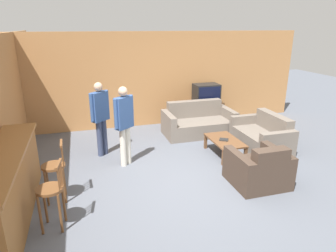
{
  "coord_description": "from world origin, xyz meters",
  "views": [
    {
      "loc": [
        -1.68,
        -4.58,
        2.75
      ],
      "look_at": [
        -0.1,
        0.81,
        0.85
      ],
      "focal_mm": 32.0,
      "sensor_mm": 36.0,
      "label": 1
    }
  ],
  "objects": [
    {
      "name": "ground_plane",
      "position": [
        0.0,
        0.0,
        0.0
      ],
      "size": [
        24.0,
        24.0,
        0.0
      ],
      "primitive_type": "plane",
      "color": "#565B66"
    },
    {
      "name": "couch_far",
      "position": [
        1.19,
        2.41,
        0.29
      ],
      "size": [
        1.82,
        0.94,
        0.83
      ],
      "color": "#70665B",
      "rests_on": "ground_plane"
    },
    {
      "name": "tv_unit",
      "position": [
        1.75,
        3.21,
        0.31
      ],
      "size": [
        0.97,
        0.47,
        0.63
      ],
      "color": "#513823",
      "rests_on": "ground_plane"
    },
    {
      "name": "armchair_near",
      "position": [
        1.24,
        -0.41,
        0.29
      ],
      "size": [
        0.94,
        0.89,
        0.81
      ],
      "color": "#423328",
      "rests_on": "ground_plane"
    },
    {
      "name": "bar_chair_mid",
      "position": [
        -2.21,
        0.07,
        0.54
      ],
      "size": [
        0.39,
        0.39,
        1.01
      ],
      "color": "brown",
      "rests_on": "ground_plane"
    },
    {
      "name": "tv",
      "position": [
        1.75,
        3.21,
        0.89
      ],
      "size": [
        0.71,
        0.49,
        0.53
      ],
      "color": "black",
      "rests_on": "tv_unit"
    },
    {
      "name": "bar_counter",
      "position": [
        -2.82,
        -0.3,
        0.53
      ],
      "size": [
        0.55,
        2.78,
        1.06
      ],
      "color": "brown",
      "rests_on": "ground_plane"
    },
    {
      "name": "person_by_counter",
      "position": [
        -0.93,
        1.08,
        0.93
      ],
      "size": [
        0.42,
        0.36,
        1.64
      ],
      "color": "silver",
      "rests_on": "ground_plane"
    },
    {
      "name": "wall_back",
      "position": [
        0.0,
        3.54,
        1.3
      ],
      "size": [
        9.4,
        0.08,
        2.6
      ],
      "color": "#B27A47",
      "rests_on": "ground_plane"
    },
    {
      "name": "bar_chair_near",
      "position": [
        -2.21,
        -0.67,
        0.54
      ],
      "size": [
        0.42,
        0.42,
        1.01
      ],
      "color": "brown",
      "rests_on": "ground_plane"
    },
    {
      "name": "book_on_table",
      "position": [
        1.21,
        0.93,
        0.37
      ],
      "size": [
        0.24,
        0.24,
        0.02
      ],
      "color": "black",
      "rests_on": "coffee_table"
    },
    {
      "name": "person_by_window",
      "position": [
        -1.35,
        1.72,
        0.93
      ],
      "size": [
        0.42,
        0.38,
        1.63
      ],
      "color": "#384260",
      "rests_on": "ground_plane"
    },
    {
      "name": "coffee_table",
      "position": [
        1.24,
        0.95,
        0.31
      ],
      "size": [
        0.59,
        1.01,
        0.36
      ],
      "color": "brown",
      "rests_on": "ground_plane"
    },
    {
      "name": "loveseat_right",
      "position": [
        2.29,
        1.09,
        0.29
      ],
      "size": [
        0.87,
        1.48,
        0.79
      ],
      "color": "#70665B",
      "rests_on": "ground_plane"
    }
  ]
}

